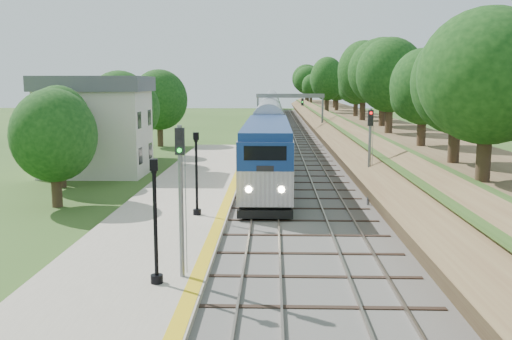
{
  "coord_description": "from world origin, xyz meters",
  "views": [
    {
      "loc": [
        0.42,
        -15.85,
        7.39
      ],
      "look_at": [
        -0.5,
        14.47,
        2.8
      ],
      "focal_mm": 40.0,
      "sensor_mm": 36.0,
      "label": 1
    }
  ],
  "objects_px": {
    "signal_gantry": "(290,105)",
    "signal_farside": "(370,146)",
    "lamppost_mid": "(156,229)",
    "signal_platform": "(181,185)",
    "train": "(271,113)",
    "lamppost_far": "(197,178)",
    "station_building": "(96,125)"
  },
  "relations": [
    {
      "from": "lamppost_mid",
      "to": "signal_farside",
      "type": "height_order",
      "value": "signal_farside"
    },
    {
      "from": "signal_farside",
      "to": "station_building",
      "type": "bearing_deg",
      "value": 149.79
    },
    {
      "from": "train",
      "to": "signal_platform",
      "type": "relative_size",
      "value": 25.95
    },
    {
      "from": "train",
      "to": "signal_platform",
      "type": "distance_m",
      "value": 80.8
    },
    {
      "from": "train",
      "to": "signal_gantry",
      "type": "bearing_deg",
      "value": -85.28
    },
    {
      "from": "signal_gantry",
      "to": "signal_farside",
      "type": "relative_size",
      "value": 1.44
    },
    {
      "from": "station_building",
      "to": "signal_farside",
      "type": "relative_size",
      "value": 1.47
    },
    {
      "from": "station_building",
      "to": "signal_farside",
      "type": "height_order",
      "value": "station_building"
    },
    {
      "from": "lamppost_mid",
      "to": "signal_farside",
      "type": "xyz_separation_m",
      "value": [
        9.9,
        14.76,
        1.32
      ]
    },
    {
      "from": "station_building",
      "to": "signal_farside",
      "type": "bearing_deg",
      "value": -30.21
    },
    {
      "from": "lamppost_far",
      "to": "signal_platform",
      "type": "height_order",
      "value": "signal_platform"
    },
    {
      "from": "lamppost_mid",
      "to": "lamppost_far",
      "type": "distance_m",
      "value": 10.7
    },
    {
      "from": "lamppost_far",
      "to": "signal_farside",
      "type": "height_order",
      "value": "signal_farside"
    },
    {
      "from": "signal_gantry",
      "to": "signal_platform",
      "type": "xyz_separation_m",
      "value": [
        -5.37,
        -50.78,
        -1.02
      ]
    },
    {
      "from": "signal_gantry",
      "to": "lamppost_mid",
      "type": "relative_size",
      "value": 1.89
    },
    {
      "from": "signal_platform",
      "to": "signal_farside",
      "type": "distance_m",
      "value": 16.73
    },
    {
      "from": "station_building",
      "to": "signal_gantry",
      "type": "bearing_deg",
      "value": 56.62
    },
    {
      "from": "train",
      "to": "signal_farside",
      "type": "xyz_separation_m",
      "value": [
        6.2,
        -66.7,
        1.38
      ]
    },
    {
      "from": "station_building",
      "to": "signal_platform",
      "type": "distance_m",
      "value": 28.08
    },
    {
      "from": "train",
      "to": "lamppost_mid",
      "type": "xyz_separation_m",
      "value": [
        -3.7,
        -81.47,
        0.06
      ]
    },
    {
      "from": "station_building",
      "to": "signal_gantry",
      "type": "xyz_separation_m",
      "value": [
        16.47,
        24.99,
        0.73
      ]
    },
    {
      "from": "station_building",
      "to": "lamppost_far",
      "type": "relative_size",
      "value": 1.92
    },
    {
      "from": "signal_gantry",
      "to": "train",
      "type": "relative_size",
      "value": 0.06
    },
    {
      "from": "signal_farside",
      "to": "lamppost_far",
      "type": "bearing_deg",
      "value": -157.67
    },
    {
      "from": "station_building",
      "to": "signal_platform",
      "type": "height_order",
      "value": "station_building"
    },
    {
      "from": "signal_gantry",
      "to": "signal_platform",
      "type": "relative_size",
      "value": 1.51
    },
    {
      "from": "signal_gantry",
      "to": "lamppost_mid",
      "type": "bearing_deg",
      "value": -96.83
    },
    {
      "from": "train",
      "to": "lamppost_mid",
      "type": "relative_size",
      "value": 32.46
    },
    {
      "from": "signal_gantry",
      "to": "signal_farside",
      "type": "bearing_deg",
      "value": -84.21
    },
    {
      "from": "lamppost_far",
      "to": "signal_farside",
      "type": "relative_size",
      "value": 0.77
    },
    {
      "from": "lamppost_far",
      "to": "signal_platform",
      "type": "relative_size",
      "value": 0.8
    },
    {
      "from": "lamppost_mid",
      "to": "station_building",
      "type": "bearing_deg",
      "value": 111.22
    }
  ]
}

